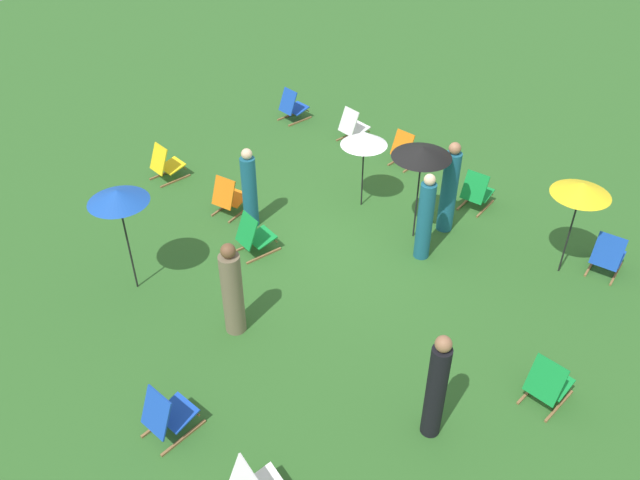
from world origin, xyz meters
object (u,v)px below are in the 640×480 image
deckchair_1 (254,236)px  deckchair_9 (608,255)px  deckchair_0 (353,127)px  person_1 (436,388)px  deckchair_5 (406,150)px  person_2 (449,189)px  deckchair_8 (166,164)px  umbrella_0 (582,189)px  deckchair_2 (293,106)px  deckchair_3 (477,192)px  umbrella_2 (118,196)px  person_0 (232,291)px  person_4 (425,219)px  deckchair_4 (167,415)px  umbrella_1 (364,139)px  umbrella_3 (422,152)px  deckchair_6 (548,383)px  deckchair_7 (229,197)px  person_3 (249,190)px

deckchair_1 → deckchair_9: size_ratio=1.00×
deckchair_0 → person_1: (-6.37, 5.59, 0.50)m
deckchair_5 → person_2: size_ratio=0.44×
deckchair_0 → deckchair_8: (1.75, 4.16, 0.00)m
deckchair_5 → umbrella_0: size_ratio=0.45×
deckchair_2 → umbrella_0: (-7.84, 0.92, 1.37)m
deckchair_3 → umbrella_2: bearing=58.8°
person_0 → person_4: person_4 is taller
deckchair_4 → person_4: (-0.11, -5.56, 0.46)m
deckchair_1 → person_1: size_ratio=0.46×
deckchair_0 → person_4: 4.69m
umbrella_1 → deckchair_9: bearing=-163.5°
umbrella_2 → umbrella_3: 5.23m
deckchair_2 → umbrella_2: (-2.72, 6.45, 1.51)m
umbrella_3 → person_0: umbrella_3 is taller
deckchair_9 → person_1: size_ratio=0.46×
deckchair_3 → deckchair_9: same height
umbrella_3 → person_4: bearing=140.4°
deckchair_0 → person_4: person_4 is taller
deckchair_1 → deckchair_6: size_ratio=1.00×
deckchair_7 → deckchair_8: 2.01m
deckchair_5 → umbrella_2: umbrella_2 is taller
umbrella_0 → umbrella_2: umbrella_2 is taller
umbrella_3 → person_1: 4.64m
deckchair_2 → deckchair_0: bearing=-168.6°
deckchair_5 → person_1: 7.32m
deckchair_4 → deckchair_6: size_ratio=1.00×
person_3 → deckchair_3: bearing=-78.5°
deckchair_0 → deckchair_7: bearing=99.6°
deckchair_6 → deckchair_4: bearing=51.2°
deckchair_4 → person_3: size_ratio=0.49×
umbrella_2 → deckchair_3: bearing=-114.7°
deckchair_3 → deckchair_7: (3.48, 3.62, 0.00)m
umbrella_0 → deckchair_1: bearing=38.1°
deckchair_9 → umbrella_1: bearing=7.7°
deckchair_8 → deckchair_9: size_ratio=1.00×
deckchair_8 → person_1: (-8.11, 1.43, 0.50)m
deckchair_0 → umbrella_3: bearing=154.4°
deckchair_0 → deckchair_1: same height
deckchair_8 → person_0: bearing=160.4°
person_3 → person_1: bearing=-146.0°
deckchair_3 → person_4: (-0.18, 2.08, 0.46)m
umbrella_1 → person_4: size_ratio=0.95×
deckchair_3 → deckchair_0: bearing=-13.1°
deckchair_5 → umbrella_3: size_ratio=0.43×
deckchair_5 → person_4: size_ratio=0.48×
person_2 → deckchair_5: bearing=-141.3°
deckchair_4 → deckchair_2: bearing=-56.4°
person_1 → person_4: person_1 is taller
deckchair_0 → deckchair_6: bearing=156.8°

